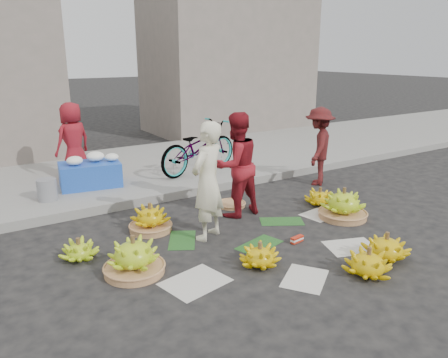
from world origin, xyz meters
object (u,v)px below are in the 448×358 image
vendor_cream (208,181)px  flower_table (91,173)px  banana_bunch_4 (343,205)px  banana_bunch_0 (134,257)px  bicycle (199,147)px

vendor_cream → flower_table: 3.04m
banana_bunch_4 → flower_table: size_ratio=0.64×
flower_table → banana_bunch_0: bearing=-89.3°
banana_bunch_0 → bicycle: (2.63, 3.15, 0.43)m
vendor_cream → bicycle: size_ratio=0.83×
flower_table → bicycle: size_ratio=0.58×
banana_bunch_4 → bicycle: size_ratio=0.37×
banana_bunch_0 → vendor_cream: 1.46m
flower_table → bicycle: bicycle is taller
flower_table → vendor_cream: bearing=-66.2°
bicycle → banana_bunch_4: bearing=179.4°
banana_bunch_0 → bicycle: bicycle is taller
flower_table → banana_bunch_4: bearing=-40.4°
banana_bunch_0 → banana_bunch_4: bearing=-0.8°
banana_bunch_0 → vendor_cream: bearing=19.1°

